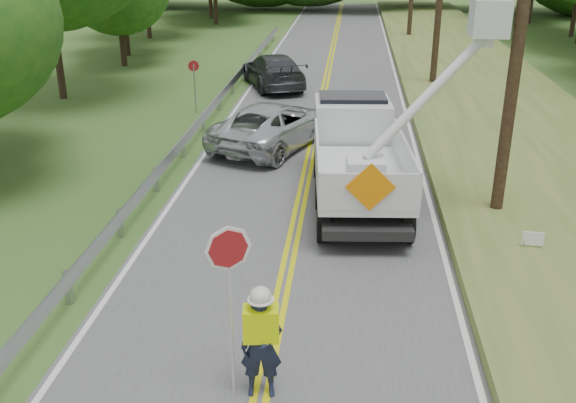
{
  "coord_description": "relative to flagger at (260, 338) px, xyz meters",
  "views": [
    {
      "loc": [
        1.23,
        -6.5,
        6.74
      ],
      "look_at": [
        0.0,
        6.0,
        1.5
      ],
      "focal_mm": 40.42,
      "sensor_mm": 36.0,
      "label": 1
    }
  ],
  "objects": [
    {
      "name": "flagger",
      "position": [
        0.0,
        0.0,
        0.0
      ],
      "size": [
        1.11,
        0.49,
        2.88
      ],
      "color": "#191E33",
      "rests_on": "road"
    },
    {
      "name": "stop_sign_permanent",
      "position": [
        -4.96,
        16.84,
        0.3
      ],
      "size": [
        0.43,
        0.18,
        2.09
      ],
      "color": "#9EA1A7",
      "rests_on": "ground"
    },
    {
      "name": "guardrail",
      "position": [
        -4.02,
        13.22,
        -0.49
      ],
      "size": [
        0.18,
        48.0,
        0.77
      ],
      "color": "#9EA1A7",
      "rests_on": "ground"
    },
    {
      "name": "suv_silver",
      "position": [
        -1.32,
        12.69,
        -0.27
      ],
      "size": [
        4.3,
        5.93,
        1.5
      ],
      "primitive_type": "imported",
      "rotation": [
        0.0,
        0.0,
        2.77
      ],
      "color": "silver",
      "rests_on": "road"
    },
    {
      "name": "suv_darkgrey",
      "position": [
        -2.41,
        21.72,
        -0.27
      ],
      "size": [
        3.86,
        5.64,
        1.52
      ],
      "primitive_type": "imported",
      "rotation": [
        0.0,
        0.0,
        3.51
      ],
      "color": "#37383E",
      "rests_on": "road"
    },
    {
      "name": "bucket_truck",
      "position": [
        1.64,
        8.86,
        0.46
      ],
      "size": [
        4.57,
        6.77,
        6.53
      ],
      "color": "black",
      "rests_on": "road"
    },
    {
      "name": "yard_sign",
      "position": [
        5.34,
        5.11,
        -0.57
      ],
      "size": [
        0.46,
        0.07,
        0.66
      ],
      "color": "white",
      "rests_on": "ground"
    },
    {
      "name": "tall_grass_verge",
      "position": [
        7.1,
        12.31,
        -0.89
      ],
      "size": [
        7.0,
        96.0,
        0.3
      ],
      "primitive_type": "cube",
      "color": "#49612D",
      "rests_on": "ground"
    },
    {
      "name": "road",
      "position": [
        -0.0,
        12.31,
        -1.03
      ],
      "size": [
        7.2,
        96.0,
        0.03
      ],
      "color": "#505052",
      "rests_on": "ground"
    }
  ]
}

